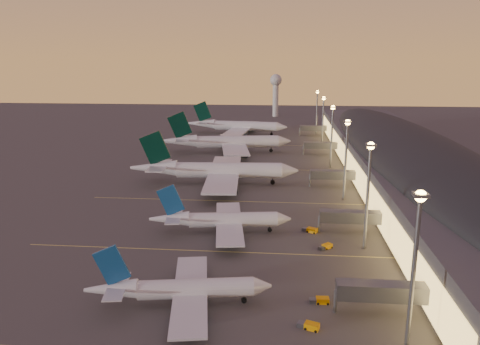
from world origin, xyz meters
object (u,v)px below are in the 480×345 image
airliner_narrow_north (221,220)px  airliner_wide_near (214,170)px  radar_tower (276,88)px  baggage_tug_a (309,326)px  airliner_wide_far (237,126)px  baggage_tug_c (310,230)px  airliner_wide_mid (226,142)px  baggage_tug_b (320,300)px  baggage_tug_d (326,247)px  airliner_narrow_south (180,289)px

airliner_narrow_north → airliner_wide_near: size_ratio=0.61×
radar_tower → baggage_tug_a: size_ratio=8.29×
airliner_wide_far → baggage_tug_c: bearing=-71.0°
airliner_wide_near → baggage_tug_a: size_ratio=15.50×
airliner_wide_mid → baggage_tug_c: airliner_wide_mid is taller
airliner_wide_mid → airliner_wide_far: bearing=81.5°
airliner_narrow_north → airliner_wide_mid: airliner_wide_mid is taller
airliner_narrow_north → radar_tower: 253.49m
airliner_wide_far → radar_tower: (21.37, 90.58, 16.88)m
baggage_tug_b → baggage_tug_d: (3.27, 25.92, -0.01)m
airliner_wide_mid → baggage_tug_a: (32.02, -148.49, -4.68)m
airliner_wide_far → baggage_tug_a: (32.50, -205.09, -4.49)m
airliner_wide_near → radar_tower: bearing=81.2°
airliner_wide_far → baggage_tug_a: 207.69m
airliner_wide_near → radar_tower: (18.21, 204.67, 16.87)m
airliner_wide_mid → baggage_tug_b: airliner_wide_mid is taller
baggage_tug_c → baggage_tug_a: bearing=-65.7°
airliner_wide_far → baggage_tug_d: (38.22, -170.41, -4.50)m
radar_tower → baggage_tug_b: 288.04m
airliner_wide_near → baggage_tug_b: bearing=-72.6°
radar_tower → baggage_tug_d: radar_tower is taller
radar_tower → baggage_tug_b: (13.58, -286.92, -21.37)m
radar_tower → baggage_tug_c: size_ratio=7.75×
airliner_wide_mid → baggage_tug_c: (34.64, -103.03, -4.65)m
airliner_wide_mid → airliner_wide_far: airliner_wide_mid is taller
airliner_wide_far → baggage_tug_d: bearing=-70.8°
baggage_tug_a → baggage_tug_d: size_ratio=1.09×
baggage_tug_a → baggage_tug_d: 35.14m
airliner_narrow_north → baggage_tug_c: (23.27, 2.43, -2.87)m
airliner_narrow_south → baggage_tug_d: bearing=35.5°
baggage_tug_c → radar_tower: bearing=120.7°
baggage_tug_a → airliner_narrow_south: bearing=-173.4°
airliner_wide_near → radar_tower: size_ratio=1.87×
airliner_narrow_south → radar_tower: bearing=78.1°
airliner_wide_mid → baggage_tug_a: 151.98m
airliner_wide_far → baggage_tug_c: size_ratio=14.46×
airliner_wide_near → baggage_tug_b: size_ratio=16.32×
baggage_tug_a → baggage_tug_c: baggage_tug_c is taller
airliner_narrow_south → baggage_tug_b: bearing=-2.6°
airliner_wide_mid → baggage_tug_a: airliner_wide_mid is taller
baggage_tug_c → baggage_tug_d: (3.11, -10.79, -0.05)m
airliner_narrow_south → airliner_narrow_north: 37.50m
airliner_wide_mid → baggage_tug_c: bearing=-80.4°
baggage_tug_a → radar_tower: bearing=112.4°
radar_tower → baggage_tug_a: (11.12, -295.67, -21.38)m
airliner_wide_near → airliner_wide_mid: airliner_wide_mid is taller
baggage_tug_b → baggage_tug_a: bearing=-108.0°
baggage_tug_b → airliner_narrow_north: bearing=121.7°
airliner_narrow_north → baggage_tug_a: size_ratio=9.42×
airliner_wide_near → airliner_wide_far: airliner_wide_near is taller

